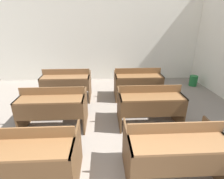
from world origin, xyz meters
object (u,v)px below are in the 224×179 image
(bench_front_right, at_px, (173,148))
(bench_third_right, at_px, (138,82))
(bench_third_left, at_px, (67,83))
(bench_front_left, at_px, (27,154))
(bench_second_right, at_px, (149,103))
(wastepaper_bin, at_px, (193,81))
(bench_second_left, at_px, (54,106))

(bench_front_right, xyz_separation_m, bench_third_right, (0.03, 2.61, 0.00))
(bench_third_left, height_order, bench_third_right, same)
(bench_front_left, bearing_deg, bench_second_right, 35.57)
(wastepaper_bin, bearing_deg, bench_third_right, -157.04)
(bench_second_left, bearing_deg, bench_third_left, 89.79)
(bench_front_left, distance_m, bench_second_right, 2.26)
(bench_front_left, height_order, bench_front_right, same)
(bench_second_left, height_order, bench_third_left, same)
(bench_third_right, bearing_deg, bench_second_left, -144.95)
(bench_third_left, relative_size, bench_third_right, 1.00)
(bench_second_right, height_order, bench_third_right, same)
(bench_second_right, distance_m, bench_third_left, 2.26)
(bench_front_right, bearing_deg, bench_third_left, 124.97)
(bench_second_left, xyz_separation_m, bench_third_right, (1.87, 1.31, 0.00))
(bench_second_right, height_order, wastepaper_bin, bench_second_right)
(bench_second_left, relative_size, wastepaper_bin, 3.63)
(bench_third_left, distance_m, wastepaper_bin, 3.95)
(bench_front_right, bearing_deg, bench_front_left, -179.65)
(bench_front_right, xyz_separation_m, bench_second_right, (0.02, 1.30, 0.00))
(bench_front_left, height_order, bench_third_left, same)
(bench_front_right, height_order, wastepaper_bin, bench_front_right)
(bench_front_left, distance_m, bench_third_left, 2.62)
(bench_second_right, distance_m, wastepaper_bin, 2.95)
(bench_second_right, bearing_deg, bench_second_left, -179.79)
(bench_second_right, relative_size, bench_third_right, 1.00)
(bench_front_right, height_order, bench_third_left, same)
(bench_front_right, relative_size, bench_third_right, 1.00)
(bench_front_left, bearing_deg, bench_third_left, 90.19)
(bench_front_right, bearing_deg, bench_second_right, 89.06)
(bench_third_left, bearing_deg, bench_third_right, -0.17)
(bench_second_left, relative_size, bench_third_left, 1.00)
(bench_front_left, height_order, bench_second_left, same)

